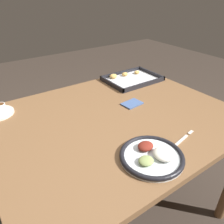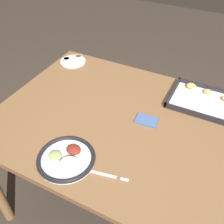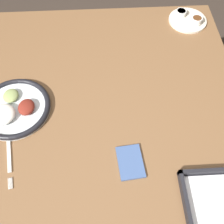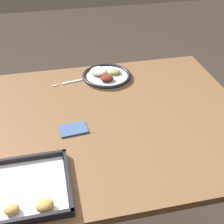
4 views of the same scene
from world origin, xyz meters
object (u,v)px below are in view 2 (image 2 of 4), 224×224
at_px(dinner_plate, 66,159).
at_px(saucer_plate, 73,61).
at_px(fork, 103,174).
at_px(napkin, 147,120).
at_px(baking_tray, 204,100).

xyz_separation_m(dinner_plate, saucer_plate, (-0.44, 0.72, -0.00)).
height_order(fork, napkin, napkin).
bearing_deg(fork, saucer_plate, 120.20).
bearing_deg(napkin, fork, -96.11).
xyz_separation_m(dinner_plate, baking_tray, (0.45, 0.69, -0.00)).
bearing_deg(dinner_plate, saucer_plate, 121.46).
xyz_separation_m(dinner_plate, fork, (0.18, 0.01, -0.01)).
height_order(saucer_plate, baking_tray, saucer_plate).
xyz_separation_m(saucer_plate, baking_tray, (0.89, -0.03, -0.00)).
height_order(dinner_plate, napkin, dinner_plate).
bearing_deg(napkin, baking_tray, 52.03).
distance_m(dinner_plate, fork, 0.18).
relative_size(saucer_plate, baking_tray, 0.45).
height_order(dinner_plate, baking_tray, dinner_plate).
relative_size(baking_tray, napkin, 3.14).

